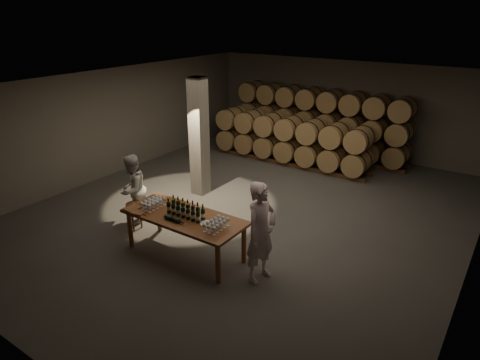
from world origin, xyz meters
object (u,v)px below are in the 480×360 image
Objects in this scene: bottle_cluster at (186,211)px; person_man at (261,232)px; notebook_near at (138,213)px; plate at (207,224)px; person_woman at (132,189)px; stool at (134,208)px; tasting_table at (184,220)px.

bottle_cluster is 0.44× the size of person_man.
person_man is (2.59, 0.60, 0.07)m from notebook_near.
plate is 0.17× the size of person_woman.
bottle_cluster is 1.84m from stool.
tasting_table is at bearing -6.30° from stool.
person_man is (1.74, 0.15, 0.19)m from tasting_table.
person_man is (1.70, 0.15, -0.04)m from bottle_cluster.
bottle_cluster is at bearing 102.25° from person_man.
plate is 1.06× the size of notebook_near.
notebook_near is (-1.46, -0.43, 0.01)m from plate.
bottle_cluster is 1.01m from notebook_near.
bottle_cluster reaches higher than tasting_table.
plate is 1.52m from notebook_near.
person_woman is at bearing 168.27° from bottle_cluster.
bottle_cluster is at bearing 60.40° from person_woman.
notebook_near is 0.42× the size of stool.
stool is (-0.86, 0.64, -0.39)m from notebook_near.
person_woman reaches higher than plate.
plate reaches higher than stool.
tasting_table reaches higher than stool.
bottle_cluster is 0.51× the size of person_woman.
stool is 3.49m from person_man.
tasting_table is at bearing 18.81° from notebook_near.
notebook_near is 0.16× the size of person_woman.
tasting_table is 1.54× the size of person_woman.
notebook_near is 2.66m from person_man.
stool is at bearing 173.87° from bottle_cluster.
tasting_table is 1.74m from stool.
tasting_table is 0.97m from notebook_near.
bottle_cluster reaches higher than notebook_near.
stool is 0.32× the size of person_man.
plate is at bearing 62.45° from person_woman.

